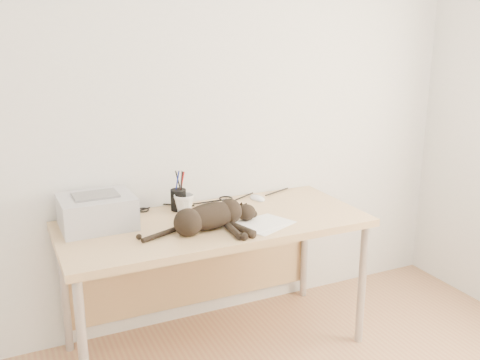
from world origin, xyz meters
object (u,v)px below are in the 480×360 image
pen_cup (178,199)px  cat (208,218)px  mug (184,204)px  printer (97,211)px  mouse (257,196)px  desk (209,239)px

pen_cup → cat: bearing=-84.7°
cat → mug: size_ratio=5.78×
printer → cat: (0.49, -0.28, -0.02)m
mug → mouse: size_ratio=0.93×
printer → mug: (0.47, 0.02, -0.03)m
mug → pen_cup: (-0.01, 0.05, 0.01)m
pen_cup → mouse: size_ratio=1.85×
printer → cat: printer is taller
desk → printer: printer is taller
desk → cat: cat is taller
printer → mug: printer is taller
desk → pen_cup: pen_cup is taller
printer → mug: 0.47m
desk → printer: 0.62m
cat → desk: bearing=59.5°
cat → pen_cup: 0.36m
printer → mug: bearing=2.4°
mouse → mug: bearing=176.8°
desk → printer: (-0.57, 0.08, 0.22)m
pen_cup → mouse: 0.48m
desk → mouse: size_ratio=13.46×
cat → pen_cup: pen_cup is taller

